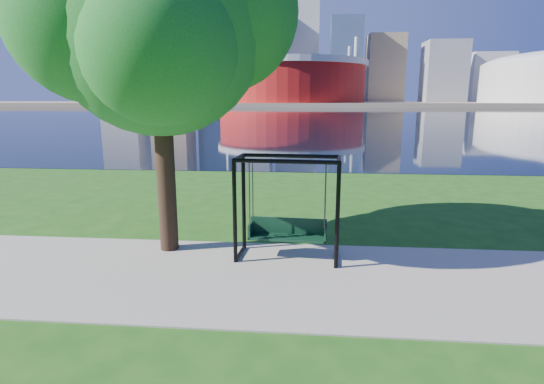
# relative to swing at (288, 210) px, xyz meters

# --- Properties ---
(ground) EXTENTS (900.00, 900.00, 0.00)m
(ground) POSITION_rel_swing_xyz_m (-0.52, -0.63, -1.10)
(ground) COLOR #1E5114
(ground) RESTS_ON ground
(path) EXTENTS (120.00, 4.00, 0.03)m
(path) POSITION_rel_swing_xyz_m (-0.52, -1.13, -1.09)
(path) COLOR #9E937F
(path) RESTS_ON ground
(river) EXTENTS (900.00, 180.00, 0.02)m
(river) POSITION_rel_swing_xyz_m (-0.52, 101.37, -1.09)
(river) COLOR black
(river) RESTS_ON ground
(far_bank) EXTENTS (900.00, 228.00, 2.00)m
(far_bank) POSITION_rel_swing_xyz_m (-0.52, 305.37, -0.10)
(far_bank) COLOR #937F60
(far_bank) RESTS_ON ground
(stadium) EXTENTS (83.00, 83.00, 32.00)m
(stadium) POSITION_rel_swing_xyz_m (-10.52, 234.37, 13.13)
(stadium) COLOR maroon
(stadium) RESTS_ON far_bank
(skyline) EXTENTS (392.00, 66.00, 96.50)m
(skyline) POSITION_rel_swing_xyz_m (-4.79, 318.77, 34.79)
(skyline) COLOR gray
(skyline) RESTS_ON far_bank
(swing) EXTENTS (2.28, 1.10, 2.28)m
(swing) POSITION_rel_swing_xyz_m (0.00, 0.00, 0.00)
(swing) COLOR black
(swing) RESTS_ON ground
(park_tree) EXTENTS (5.87, 5.30, 7.29)m
(park_tree) POSITION_rel_swing_xyz_m (-2.83, 0.35, 3.96)
(park_tree) COLOR black
(park_tree) RESTS_ON ground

